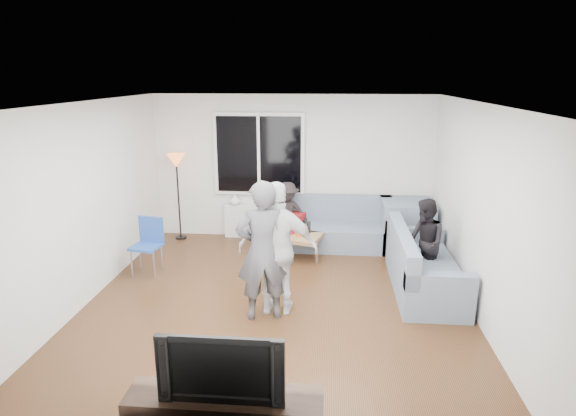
# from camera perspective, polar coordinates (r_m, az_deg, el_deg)

# --- Properties ---
(floor) EXTENTS (5.00, 5.50, 0.04)m
(floor) POSITION_cam_1_polar(r_m,az_deg,el_deg) (6.52, -1.36, -11.36)
(floor) COLOR #56351C
(floor) RESTS_ON ground
(ceiling) EXTENTS (5.00, 5.50, 0.04)m
(ceiling) POSITION_cam_1_polar(r_m,az_deg,el_deg) (5.83, -1.52, 12.47)
(ceiling) COLOR white
(ceiling) RESTS_ON ground
(wall_back) EXTENTS (5.00, 0.04, 2.60)m
(wall_back) POSITION_cam_1_polar(r_m,az_deg,el_deg) (8.73, 0.58, 4.77)
(wall_back) COLOR silver
(wall_back) RESTS_ON ground
(wall_front) EXTENTS (5.00, 0.04, 2.60)m
(wall_front) POSITION_cam_1_polar(r_m,az_deg,el_deg) (3.49, -6.58, -12.47)
(wall_front) COLOR silver
(wall_front) RESTS_ON ground
(wall_left) EXTENTS (0.04, 5.50, 2.60)m
(wall_left) POSITION_cam_1_polar(r_m,az_deg,el_deg) (6.79, -23.07, 0.38)
(wall_left) COLOR silver
(wall_left) RESTS_ON ground
(wall_right) EXTENTS (0.04, 5.50, 2.60)m
(wall_right) POSITION_cam_1_polar(r_m,az_deg,el_deg) (6.29, 22.02, -0.65)
(wall_right) COLOR silver
(wall_right) RESTS_ON ground
(window_frame) EXTENTS (1.62, 0.06, 1.47)m
(window_frame) POSITION_cam_1_polar(r_m,az_deg,el_deg) (8.67, -3.44, 6.35)
(window_frame) COLOR white
(window_frame) RESTS_ON wall_back
(window_glass) EXTENTS (1.50, 0.02, 1.35)m
(window_glass) POSITION_cam_1_polar(r_m,az_deg,el_deg) (8.64, -3.48, 6.31)
(window_glass) COLOR black
(window_glass) RESTS_ON window_frame
(window_mullion) EXTENTS (0.05, 0.03, 1.35)m
(window_mullion) POSITION_cam_1_polar(r_m,az_deg,el_deg) (8.63, -3.49, 6.30)
(window_mullion) COLOR white
(window_mullion) RESTS_ON window_frame
(radiator) EXTENTS (1.30, 0.12, 0.62)m
(radiator) POSITION_cam_1_polar(r_m,az_deg,el_deg) (8.92, -3.35, -1.58)
(radiator) COLOR silver
(radiator) RESTS_ON floor
(potted_plant) EXTENTS (0.21, 0.17, 0.38)m
(potted_plant) POSITION_cam_1_polar(r_m,az_deg,el_deg) (8.70, -0.17, 1.41)
(potted_plant) COLOR #245923
(potted_plant) RESTS_ON radiator
(vase) EXTENTS (0.23, 0.23, 0.19)m
(vase) POSITION_cam_1_polar(r_m,az_deg,el_deg) (8.85, -6.28, 0.96)
(vase) COLOR white
(vase) RESTS_ON radiator
(sofa_back_section) EXTENTS (2.30, 0.85, 0.85)m
(sofa_back_section) POSITION_cam_1_polar(r_m,az_deg,el_deg) (8.43, 4.49, -1.80)
(sofa_back_section) COLOR slate
(sofa_back_section) RESTS_ON floor
(sofa_right_section) EXTENTS (2.00, 0.85, 0.85)m
(sofa_right_section) POSITION_cam_1_polar(r_m,az_deg,el_deg) (7.01, 15.93, -6.03)
(sofa_right_section) COLOR slate
(sofa_right_section) RESTS_ON floor
(sofa_corner) EXTENTS (0.85, 0.85, 0.85)m
(sofa_corner) POSITION_cam_1_polar(r_m,az_deg,el_deg) (8.54, 13.75, -1.99)
(sofa_corner) COLOR slate
(sofa_corner) RESTS_ON floor
(cushion_yellow) EXTENTS (0.45, 0.41, 0.14)m
(cushion_yellow) POSITION_cam_1_polar(r_m,az_deg,el_deg) (8.46, -2.92, -1.10)
(cushion_yellow) COLOR #B8841B
(cushion_yellow) RESTS_ON sofa_back_section
(cushion_red) EXTENTS (0.45, 0.41, 0.13)m
(cushion_red) POSITION_cam_1_polar(r_m,az_deg,el_deg) (8.49, 0.64, -1.04)
(cushion_red) COLOR maroon
(cushion_red) RESTS_ON sofa_back_section
(coffee_table) EXTENTS (1.22, 0.89, 0.40)m
(coffee_table) POSITION_cam_1_polar(r_m,az_deg,el_deg) (8.01, -0.11, -4.40)
(coffee_table) COLOR #9D7A4C
(coffee_table) RESTS_ON floor
(pitcher) EXTENTS (0.17, 0.17, 0.17)m
(pitcher) POSITION_cam_1_polar(r_m,az_deg,el_deg) (7.93, 0.19, -2.42)
(pitcher) COLOR maroon
(pitcher) RESTS_ON coffee_table
(side_chair) EXTENTS (0.47, 0.47, 0.86)m
(side_chair) POSITION_cam_1_polar(r_m,az_deg,el_deg) (7.54, -16.41, -4.49)
(side_chair) COLOR #244BA0
(side_chair) RESTS_ON floor
(floor_lamp) EXTENTS (0.32, 0.32, 1.56)m
(floor_lamp) POSITION_cam_1_polar(r_m,az_deg,el_deg) (8.94, -12.81, 1.22)
(floor_lamp) COLOR orange
(floor_lamp) RESTS_ON floor
(player_left) EXTENTS (0.73, 0.59, 1.75)m
(player_left) POSITION_cam_1_polar(r_m,az_deg,el_deg) (5.85, -3.07, -5.09)
(player_left) COLOR #454549
(player_left) RESTS_ON floor
(player_right) EXTENTS (1.00, 0.44, 1.70)m
(player_right) POSITION_cam_1_polar(r_m,az_deg,el_deg) (5.97, -1.19, -4.88)
(player_right) COLOR silver
(player_right) RESTS_ON floor
(spectator_right) EXTENTS (0.60, 0.70, 1.26)m
(spectator_right) POSITION_cam_1_polar(r_m,az_deg,el_deg) (7.09, 15.82, -4.01)
(spectator_right) COLOR black
(spectator_right) RESTS_ON floor
(spectator_back) EXTENTS (0.79, 0.53, 1.14)m
(spectator_back) POSITION_cam_1_polar(r_m,az_deg,el_deg) (8.45, -0.10, -0.70)
(spectator_back) COLOR black
(spectator_back) RESTS_ON floor
(television) EXTENTS (1.00, 0.13, 0.58)m
(television) POSITION_cam_1_polar(r_m,az_deg,el_deg) (4.03, -7.67, -17.72)
(television) COLOR black
(television) RESTS_ON tv_console
(bottle_d) EXTENTS (0.07, 0.07, 0.22)m
(bottle_d) POSITION_cam_1_polar(r_m,az_deg,el_deg) (7.79, 1.30, -2.59)
(bottle_d) COLOR #D55F12
(bottle_d) RESTS_ON coffee_table
(bottle_a) EXTENTS (0.07, 0.07, 0.25)m
(bottle_a) POSITION_cam_1_polar(r_m,az_deg,el_deg) (8.06, -1.82, -1.85)
(bottle_a) COLOR #D2690C
(bottle_a) RESTS_ON coffee_table
(bottle_b) EXTENTS (0.08, 0.08, 0.25)m
(bottle_b) POSITION_cam_1_polar(r_m,az_deg,el_deg) (7.79, -0.95, -2.45)
(bottle_b) COLOR #1A7715
(bottle_b) RESTS_ON coffee_table
(bottle_c) EXTENTS (0.07, 0.07, 0.20)m
(bottle_c) POSITION_cam_1_polar(r_m,az_deg,el_deg) (8.09, 0.19, -1.95)
(bottle_c) COLOR black
(bottle_c) RESTS_ON coffee_table
(bottle_e) EXTENTS (0.07, 0.07, 0.20)m
(bottle_e) POSITION_cam_1_polar(r_m,az_deg,el_deg) (7.96, 2.45, -2.28)
(bottle_e) COLOR black
(bottle_e) RESTS_ON coffee_table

